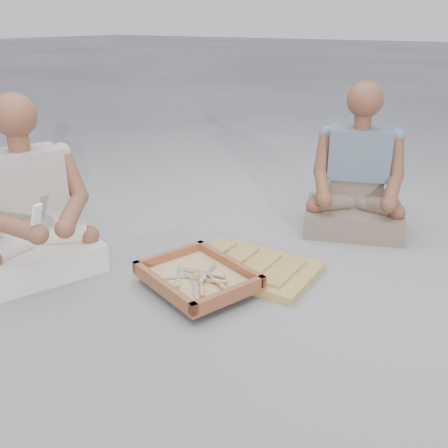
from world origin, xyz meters
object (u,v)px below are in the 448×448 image
Objects in this scene: craftsman at (32,215)px; companion at (356,183)px; tool_tray at (197,277)px; carved_panel at (252,267)px.

craftsman is 1.82m from companion.
companion is (1.16, 1.40, -0.01)m from craftsman.
tool_tray is 0.88m from craftsman.
carved_panel is 1.12m from craftsman.
craftsman reaches higher than companion.
craftsman reaches higher than carved_panel.
companion is at bearing 72.29° from tool_tray.
craftsman is (-0.80, -0.28, 0.24)m from tool_tray.
craftsman is at bearing -160.87° from tool_tray.
tool_tray is 0.70× the size of craftsman.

